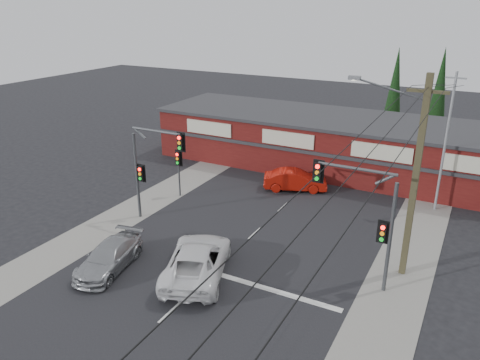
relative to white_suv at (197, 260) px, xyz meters
The scene contains 18 objects.
ground 2.23m from the white_suv, 73.92° to the left, with size 120.00×120.00×0.00m, color black.
road_strip 7.06m from the white_suv, 85.31° to the left, with size 14.00×70.00×0.01m, color black.
verge_left 10.60m from the white_suv, 138.60° to the left, with size 3.00×70.00×0.02m, color gray.
verge_right 11.48m from the white_suv, 37.60° to the left, with size 3.00×70.00×0.02m, color gray.
stop_line 4.18m from the white_suv, ahead, with size 6.50×0.35×0.01m, color silver.
white_suv is the anchor object (origin of this frame).
silver_suv 4.59m from the white_suv, 158.85° to the right, with size 1.90×4.68×1.36m, color #A2A4A7.
red_sedan 12.89m from the white_suv, 89.50° to the left, with size 1.58×4.53×1.49m, color #AE160A.
lane_dashes 1.46m from the white_suv, 61.65° to the left, with size 0.12×35.75×0.01m.
shop_building 19.02m from the white_suv, 91.27° to the left, with size 27.30×8.40×4.22m.
conifer_near 26.71m from the white_suv, 81.09° to the left, with size 1.80×1.80×9.25m.
conifer_far 29.36m from the white_suv, 74.86° to the left, with size 1.80×1.80×9.25m.
traffic_mast_left 7.73m from the white_suv, 145.71° to the left, with size 3.77×0.27×5.97m.
traffic_mast_right 8.60m from the white_suv, 21.92° to the left, with size 3.96×0.27×5.97m.
pedestal_signal 10.50m from the white_suv, 129.66° to the left, with size 0.55×0.27×3.38m.
utility_pole 11.20m from the white_suv, 29.11° to the left, with size 4.38×0.59×10.00m.
steel_pole 17.39m from the white_suv, 55.61° to the left, with size 1.20×0.16×9.00m.
power_lines 12.23m from the white_suv, ahead, with size 2.01×29.00×1.22m.
Camera 1 is at (10.82, -18.91, 12.91)m, focal length 35.00 mm.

